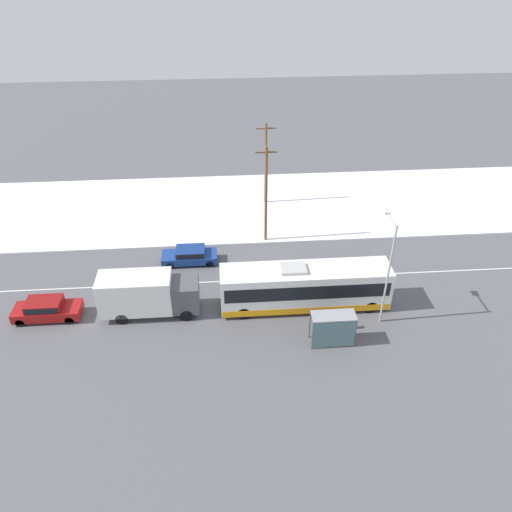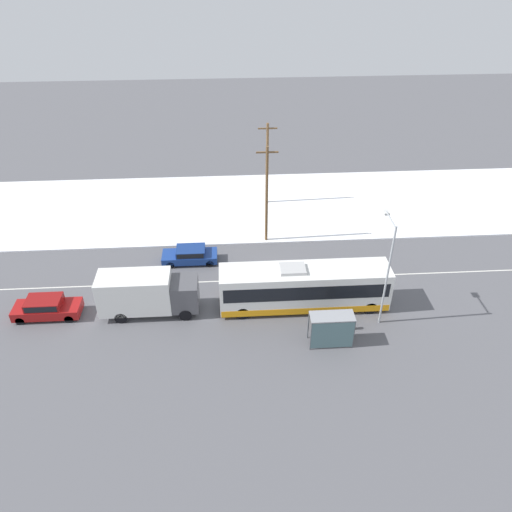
# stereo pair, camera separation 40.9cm
# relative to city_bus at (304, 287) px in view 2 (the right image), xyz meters

# --- Properties ---
(ground_plane) EXTENTS (120.00, 120.00, 0.00)m
(ground_plane) POSITION_rel_city_bus_xyz_m (-1.94, 3.39, -1.72)
(ground_plane) COLOR #56565B
(snow_lot) EXTENTS (80.00, 13.91, 0.12)m
(snow_lot) POSITION_rel_city_bus_xyz_m (-1.94, 15.61, -1.66)
(snow_lot) COLOR white
(snow_lot) RESTS_ON ground_plane
(lane_marking_center) EXTENTS (60.00, 0.12, 0.00)m
(lane_marking_center) POSITION_rel_city_bus_xyz_m (-1.94, 3.39, -1.72)
(lane_marking_center) COLOR silver
(lane_marking_center) RESTS_ON ground_plane
(city_bus) EXTENTS (12.24, 2.57, 3.53)m
(city_bus) POSITION_rel_city_bus_xyz_m (0.00, 0.00, 0.00)
(city_bus) COLOR white
(city_bus) RESTS_ON ground_plane
(box_truck) EXTENTS (7.03, 2.30, 3.27)m
(box_truck) POSITION_rel_city_bus_xyz_m (-11.34, 0.00, 0.07)
(box_truck) COLOR silver
(box_truck) RESTS_ON ground_plane
(sedan_car) EXTENTS (4.54, 1.80, 1.36)m
(sedan_car) POSITION_rel_city_bus_xyz_m (-8.58, 6.24, -0.97)
(sedan_car) COLOR navy
(sedan_car) RESTS_ON ground_plane
(parked_car_near_truck) EXTENTS (4.70, 1.80, 1.54)m
(parked_car_near_truck) POSITION_rel_city_bus_xyz_m (-18.56, 0.04, -0.88)
(parked_car_near_truck) COLOR maroon
(parked_car_near_truck) RESTS_ON ground_plane
(pedestrian_at_stop) EXTENTS (0.64, 0.28, 1.77)m
(pedestrian_at_stop) POSITION_rel_city_bus_xyz_m (2.00, -2.79, -0.64)
(pedestrian_at_stop) COLOR #23232D
(pedestrian_at_stop) RESTS_ON ground_plane
(bus_shelter) EXTENTS (2.93, 1.20, 2.40)m
(bus_shelter) POSITION_rel_city_bus_xyz_m (1.24, -4.26, -0.04)
(bus_shelter) COLOR gray
(bus_shelter) RESTS_ON ground_plane
(streetlamp) EXTENTS (0.36, 2.55, 7.95)m
(streetlamp) POSITION_rel_city_bus_xyz_m (5.14, -1.70, 3.25)
(streetlamp) COLOR #9EA3A8
(streetlamp) RESTS_ON ground_plane
(utility_pole_roadside) EXTENTS (1.80, 0.24, 8.87)m
(utility_pole_roadside) POSITION_rel_city_bus_xyz_m (-2.02, 9.14, 2.90)
(utility_pole_roadside) COLOR brown
(utility_pole_roadside) RESTS_ON ground_plane
(utility_pole_snowlot) EXTENTS (1.80, 0.24, 8.26)m
(utility_pole_snowlot) POSITION_rel_city_bus_xyz_m (-1.40, 16.20, 2.60)
(utility_pole_snowlot) COLOR brown
(utility_pole_snowlot) RESTS_ON ground_plane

